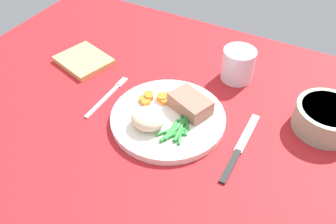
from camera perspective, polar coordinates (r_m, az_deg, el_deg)
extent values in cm
cube|color=red|center=(77.84, -0.53, -2.60)|extent=(120.00, 90.00, 2.00)
cylinder|color=white|center=(77.51, 0.00, -0.97)|extent=(25.15, 25.15, 1.60)
cube|color=#A86B56|center=(77.30, 3.61, 1.35)|extent=(10.48, 8.76, 3.46)
ellipsoid|color=beige|center=(73.68, -3.22, -1.07)|extent=(7.35, 6.73, 3.73)
cylinder|color=orange|center=(81.30, -3.13, 2.75)|extent=(2.19, 2.19, 1.03)
cylinder|color=orange|center=(79.50, -3.59, 1.60)|extent=(2.01, 2.01, 1.01)
cylinder|color=orange|center=(80.41, -3.89, 2.08)|extent=(2.31, 2.31, 0.87)
cylinder|color=orange|center=(79.78, -0.40, 1.85)|extent=(2.34, 2.34, 0.95)
cylinder|color=orange|center=(80.43, -0.94, 2.38)|extent=(2.45, 2.45, 1.23)
cylinder|color=orange|center=(80.56, -3.08, 2.43)|extent=(1.96, 1.96, 1.30)
cylinder|color=orange|center=(80.46, -1.03, 2.39)|extent=(2.05, 2.05, 1.21)
cylinder|color=orange|center=(80.94, 0.20, 2.65)|extent=(1.88, 1.88, 1.12)
cylinder|color=#2D8C38|center=(74.53, 3.04, -2.06)|extent=(2.88, 5.84, 0.70)
cylinder|color=#2D8C38|center=(74.09, 1.31, -2.28)|extent=(2.37, 5.91, 0.80)
cylinder|color=#2D8C38|center=(72.91, 2.01, -3.33)|extent=(2.96, 6.27, 0.69)
cylinder|color=#2D8C38|center=(73.42, 0.31, -2.92)|extent=(4.09, 5.70, 0.61)
cylinder|color=#2D8C38|center=(73.37, 0.89, -2.84)|extent=(2.37, 8.44, 0.83)
cylinder|color=#2D8C38|center=(73.50, 0.53, -2.78)|extent=(0.75, 5.94, 0.74)
cylinder|color=#2D8C38|center=(73.05, 0.96, -3.13)|extent=(1.81, 5.81, 0.77)
cylinder|color=#2D8C38|center=(73.51, 2.03, -2.72)|extent=(1.83, 7.39, 0.89)
cylinder|color=#2D8C38|center=(74.56, 2.37, -2.04)|extent=(3.39, 5.06, 0.64)
cylinder|color=#2D8C38|center=(72.81, 1.56, -3.35)|extent=(3.36, 5.21, 0.76)
cube|color=silver|center=(83.75, -10.61, 1.64)|extent=(1.00, 13.00, 0.40)
cube|color=silver|center=(88.95, -7.78, 4.91)|extent=(0.24, 3.60, 0.40)
cube|color=silver|center=(88.75, -7.57, 4.84)|extent=(0.24, 3.60, 0.40)
cube|color=silver|center=(88.56, -7.35, 4.77)|extent=(0.24, 3.60, 0.40)
cube|color=silver|center=(88.37, -7.14, 4.69)|extent=(0.24, 3.60, 0.40)
cube|color=black|center=(70.48, 10.02, -8.59)|extent=(1.30, 9.00, 0.64)
cube|color=silver|center=(77.02, 12.68, -3.33)|extent=(1.70, 12.00, 0.40)
cylinder|color=silver|center=(88.89, 11.24, 7.51)|extent=(7.98, 7.98, 8.07)
cylinder|color=silver|center=(90.21, 11.04, 6.35)|extent=(7.34, 7.34, 3.55)
cylinder|color=#99B28C|center=(81.67, 24.11, -0.89)|extent=(13.27, 13.27, 5.72)
cylinder|color=beige|center=(80.85, 24.36, -0.24)|extent=(11.28, 11.28, 3.14)
cube|color=#DBBC6B|center=(97.11, -13.43, 8.10)|extent=(15.66, 14.22, 1.37)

